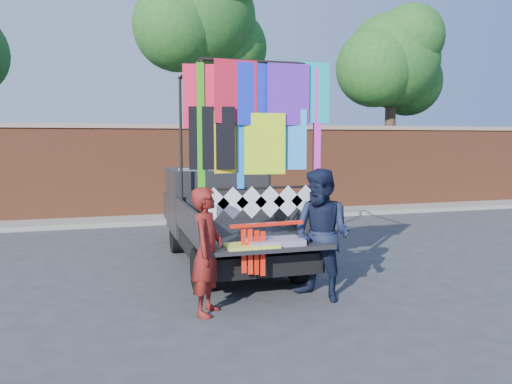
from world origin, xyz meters
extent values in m
plane|color=#38383A|center=(0.00, 0.00, 0.00)|extent=(90.00, 90.00, 0.00)
cube|color=brown|center=(0.00, 7.00, 1.25)|extent=(30.00, 0.35, 2.50)
cube|color=gray|center=(0.00, 7.00, 2.55)|extent=(30.00, 0.45, 0.12)
cube|color=gray|center=(0.00, 6.30, 0.06)|extent=(30.00, 1.20, 0.12)
cylinder|color=#38281C|center=(1.00, 8.20, 2.73)|extent=(0.36, 0.36, 5.46)
sphere|color=#18561F|center=(1.00, 8.20, 5.85)|extent=(3.20, 3.20, 3.20)
sphere|color=#18561F|center=(1.90, 8.60, 5.07)|extent=(2.40, 2.40, 2.40)
sphere|color=#18561F|center=(0.20, 7.90, 5.46)|extent=(2.60, 2.60, 2.60)
cylinder|color=#38281C|center=(7.50, 8.20, 2.27)|extent=(0.36, 0.36, 4.55)
sphere|color=#18561F|center=(7.50, 8.20, 4.88)|extent=(3.20, 3.20, 3.20)
sphere|color=#18561F|center=(8.40, 8.60, 4.23)|extent=(2.40, 2.40, 2.40)
sphere|color=#18561F|center=(6.70, 7.90, 4.55)|extent=(2.60, 2.60, 2.60)
sphere|color=#18561F|center=(7.80, 7.60, 5.52)|extent=(2.20, 2.20, 2.20)
cylinder|color=black|center=(-0.63, 2.49, 0.32)|extent=(0.21, 0.64, 0.64)
cylinder|color=black|center=(-0.63, -0.12, 0.32)|extent=(0.21, 0.64, 0.64)
cylinder|color=black|center=(0.88, 2.49, 0.32)|extent=(0.21, 0.64, 0.64)
cylinder|color=black|center=(0.88, -0.12, 0.32)|extent=(0.21, 0.64, 0.64)
cube|color=black|center=(0.13, 1.14, 0.48)|extent=(1.64, 4.06, 0.29)
cube|color=black|center=(0.13, 0.42, 0.75)|extent=(1.74, 2.22, 0.10)
cube|color=black|center=(-0.72, 0.42, 0.97)|extent=(0.06, 2.22, 0.43)
cube|color=black|center=(0.98, 0.42, 0.97)|extent=(0.06, 2.22, 0.43)
cube|color=black|center=(0.13, 1.51, 0.97)|extent=(1.74, 0.06, 0.43)
cube|color=black|center=(0.13, 2.44, 1.01)|extent=(1.74, 1.55, 1.21)
cube|color=#8C9EAD|center=(0.13, 2.01, 1.40)|extent=(1.55, 0.06, 0.53)
cube|color=#8C9EAD|center=(0.13, 3.17, 1.21)|extent=(1.55, 0.10, 0.68)
cube|color=black|center=(0.13, 3.51, 0.77)|extent=(1.69, 0.87, 0.53)
cube|color=black|center=(0.13, -0.94, 0.77)|extent=(1.74, 0.53, 0.06)
cube|color=black|center=(0.13, -0.71, 0.41)|extent=(1.79, 0.14, 0.17)
cylinder|color=black|center=(-0.67, -0.60, 2.01)|extent=(0.05, 0.05, 2.42)
cylinder|color=black|center=(-0.67, 1.43, 2.01)|extent=(0.05, 0.05, 2.42)
cylinder|color=black|center=(0.92, -0.60, 2.01)|extent=(0.05, 0.05, 2.42)
cylinder|color=black|center=(0.92, 1.43, 2.01)|extent=(0.05, 0.05, 2.42)
cylinder|color=black|center=(0.13, -0.60, 3.22)|extent=(1.64, 0.04, 0.04)
cylinder|color=black|center=(0.13, 1.43, 3.22)|extent=(1.64, 0.04, 0.04)
cylinder|color=black|center=(-0.67, 0.42, 3.22)|extent=(0.04, 2.08, 0.04)
cylinder|color=black|center=(0.92, 0.42, 3.22)|extent=(0.04, 2.08, 0.04)
cylinder|color=black|center=(0.13, -0.60, 1.53)|extent=(1.64, 0.04, 0.04)
cube|color=#FF1C44|center=(-0.60, -0.62, 2.78)|extent=(0.60, 0.01, 0.82)
cube|color=red|center=(-0.24, -0.66, 2.78)|extent=(0.60, 0.01, 0.82)
cube|color=#1C36FF|center=(0.13, -0.62, 2.78)|extent=(0.60, 0.01, 0.82)
cube|color=#6727C5|center=(0.49, -0.66, 2.78)|extent=(0.60, 0.01, 0.82)
cube|color=#0DADC2|center=(0.85, -0.62, 2.78)|extent=(0.60, 0.01, 0.82)
cube|color=black|center=(-0.60, -0.66, 2.15)|extent=(0.60, 0.01, 0.82)
cube|color=yellow|center=(-0.24, -0.62, 2.15)|extent=(0.60, 0.01, 0.82)
cube|color=#CBFF1A|center=(0.13, -0.66, 2.15)|extent=(0.60, 0.01, 0.82)
cube|color=#359DFF|center=(0.49, -0.62, 2.15)|extent=(0.60, 0.01, 0.82)
cube|color=green|center=(-0.69, -0.64, 2.35)|extent=(0.10, 0.01, 1.64)
cube|color=#FF2AD3|center=(0.95, -0.64, 2.35)|extent=(0.10, 0.01, 1.64)
cube|color=#1C84FF|center=(-0.16, -0.64, 2.35)|extent=(0.10, 0.01, 1.64)
cube|color=white|center=(-0.53, -0.63, 1.33)|extent=(0.44, 0.01, 0.44)
cube|color=white|center=(-0.27, -0.63, 1.33)|extent=(0.44, 0.01, 0.44)
cube|color=white|center=(0.00, -0.63, 1.33)|extent=(0.44, 0.01, 0.44)
cube|color=white|center=(0.26, -0.63, 1.33)|extent=(0.44, 0.01, 0.44)
cube|color=white|center=(0.52, -0.63, 1.33)|extent=(0.44, 0.01, 0.44)
cube|color=white|center=(0.78, -0.63, 1.33)|extent=(0.44, 0.01, 0.44)
cube|color=#E1324D|center=(0.22, -0.94, 0.84)|extent=(0.72, 0.43, 0.08)
cube|color=#DDE046|center=(-0.11, -1.00, 0.82)|extent=(0.68, 0.39, 0.04)
imported|color=maroon|center=(-0.71, -1.08, 0.80)|extent=(0.61, 0.69, 1.60)
imported|color=#141B33|center=(0.89, -0.95, 0.90)|extent=(1.05, 1.10, 1.79)
cube|color=#FF210D|center=(0.09, -1.02, 1.09)|extent=(1.01, 0.14, 0.04)
cube|color=#FF210D|center=(-0.23, -1.04, 0.77)|extent=(0.06, 0.02, 0.59)
cube|color=#FF210D|center=(-0.14, -1.04, 0.75)|extent=(0.06, 0.02, 0.59)
cube|color=#FF210D|center=(-0.06, -1.04, 0.73)|extent=(0.06, 0.02, 0.59)
cube|color=#FF210D|center=(0.03, -1.04, 0.71)|extent=(0.06, 0.02, 0.59)
camera|label=1|loc=(-1.86, -7.09, 2.18)|focal=35.00mm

